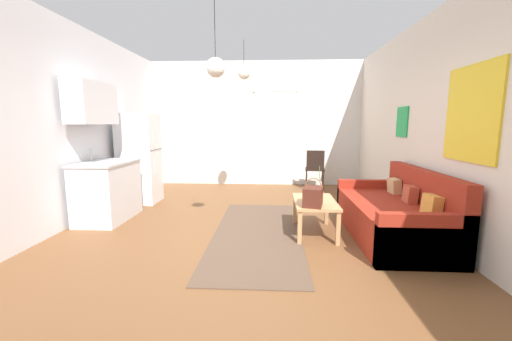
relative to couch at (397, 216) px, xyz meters
The scene contains 14 objects.
ground_plane 2.06m from the couch, 169.20° to the right, with size 5.48×8.22×0.10m, color brown.
wall_back 4.16m from the couch, 119.66° to the left, with size 5.08×0.13×2.87m.
wall_right 1.32m from the couch, 37.56° to the right, with size 0.12×7.82×2.87m.
wall_left 4.65m from the couch, behind, with size 0.12×7.82×2.87m.
area_rug 1.81m from the couch, behind, with size 1.13×2.84×0.01m, color brown.
couch is the anchor object (origin of this frame).
coffee_table 1.04m from the couch, behind, with size 0.54×0.87×0.45m.
bamboo_vase 1.03m from the couch, 162.49° to the left, with size 0.07×0.07×0.43m.
handbag 1.15m from the couch, behind, with size 0.28×0.35×0.35m.
refrigerator 4.36m from the couch, 158.31° to the left, with size 0.66×0.59×1.62m.
kitchen_counter 4.17m from the couch, behind, with size 0.63×1.04×2.04m.
accent_chair 2.96m from the couch, 102.85° to the left, with size 0.46×0.44×0.87m.
pendant_lamp_near 2.90m from the couch, behind, with size 0.23×0.23×0.91m.
pendant_lamp_far 3.37m from the couch, 141.58° to the left, with size 0.22×0.22×0.67m.
Camera 1 is at (0.40, -3.53, 1.44)m, focal length 21.75 mm.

